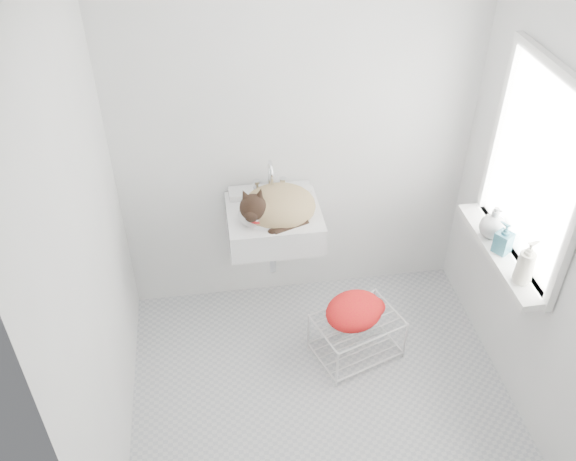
{
  "coord_description": "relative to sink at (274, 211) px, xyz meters",
  "views": [
    {
      "loc": [
        -0.53,
        -2.22,
        3.0
      ],
      "look_at": [
        -0.13,
        0.5,
        0.88
      ],
      "focal_mm": 38.53,
      "sensor_mm": 36.0,
      "label": 1
    }
  ],
  "objects": [
    {
      "name": "sink",
      "position": [
        0.0,
        0.0,
        0.0
      ],
      "size": [
        0.56,
        0.49,
        0.22
      ],
      "primitive_type": "cube",
      "color": "silver",
      "rests_on": "back_wall"
    },
    {
      "name": "faucet",
      "position": [
        0.0,
        0.18,
        0.14
      ],
      "size": [
        0.2,
        0.14,
        0.2
      ],
      "primitive_type": null,
      "color": "silver",
      "rests_on": "sink"
    },
    {
      "name": "bottle_b",
      "position": [
        1.18,
        -0.56,
        0.0
      ],
      "size": [
        0.11,
        0.12,
        0.18
      ],
      "primitive_type": "imported",
      "rotation": [
        0.0,
        0.0,
        3.71
      ],
      "color": "#306979",
      "rests_on": "windowsill"
    },
    {
      "name": "window_frame",
      "position": [
        1.25,
        -0.54,
        0.5
      ],
      "size": [
        0.04,
        0.9,
        1.1
      ],
      "primitive_type": "cube",
      "color": "white",
      "rests_on": "right_wall"
    },
    {
      "name": "floor",
      "position": [
        0.18,
        -0.74,
        -0.85
      ],
      "size": [
        2.2,
        2.0,
        0.02
      ],
      "primitive_type": "cube",
      "color": "#B3B4B6",
      "rests_on": "ground"
    },
    {
      "name": "windowsill",
      "position": [
        1.19,
        -0.54,
        -0.02
      ],
      "size": [
        0.16,
        0.88,
        0.04
      ],
      "primitive_type": "cube",
      "color": "white",
      "rests_on": "right_wall"
    },
    {
      "name": "bottle_c",
      "position": [
        1.18,
        -0.42,
        0.0
      ],
      "size": [
        0.19,
        0.19,
        0.19
      ],
      "primitive_type": "imported",
      "rotation": [
        0.0,
        0.0,
        0.37
      ],
      "color": "silver",
      "rests_on": "windowsill"
    },
    {
      "name": "back_wall",
      "position": [
        0.18,
        0.26,
        0.4
      ],
      "size": [
        2.2,
        0.02,
        2.5
      ],
      "primitive_type": "cube",
      "color": "white",
      "rests_on": "ground"
    },
    {
      "name": "cat",
      "position": [
        0.01,
        -0.02,
        0.04
      ],
      "size": [
        0.48,
        0.4,
        0.29
      ],
      "rotation": [
        0.0,
        0.0,
        0.1
      ],
      "color": "#9E8C56",
      "rests_on": "sink"
    },
    {
      "name": "bottle_a",
      "position": [
        1.18,
        -0.8,
        0.0
      ],
      "size": [
        0.1,
        0.1,
        0.22
      ],
      "primitive_type": "imported",
      "rotation": [
        0.0,
        0.0,
        1.73
      ],
      "color": "white",
      "rests_on": "windowsill"
    },
    {
      "name": "window_glass",
      "position": [
        1.26,
        -0.54,
        0.5
      ],
      "size": [
        0.01,
        0.8,
        1.0
      ],
      "primitive_type": "cube",
      "color": "white",
      "rests_on": "right_wall"
    },
    {
      "name": "towel",
      "position": [
        0.42,
        -0.42,
        -0.53
      ],
      "size": [
        0.45,
        0.41,
        0.15
      ],
      "primitive_type": "ellipsoid",
      "rotation": [
        0.0,
        0.0,
        0.52
      ],
      "color": "red",
      "rests_on": "wire_rack"
    },
    {
      "name": "wire_rack",
      "position": [
        0.45,
        -0.42,
        -0.7
      ],
      "size": [
        0.58,
        0.49,
        0.29
      ],
      "primitive_type": "cube",
      "rotation": [
        0.0,
        0.0,
        0.34
      ],
      "color": "silver",
      "rests_on": "floor"
    },
    {
      "name": "left_wall",
      "position": [
        -0.92,
        -0.74,
        0.4
      ],
      "size": [
        0.02,
        2.0,
        2.5
      ],
      "primitive_type": "cube",
      "color": "white",
      "rests_on": "ground"
    },
    {
      "name": "right_wall",
      "position": [
        1.28,
        -0.74,
        0.4
      ],
      "size": [
        0.02,
        2.0,
        2.5
      ],
      "primitive_type": "cube",
      "color": "white",
      "rests_on": "ground"
    }
  ]
}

